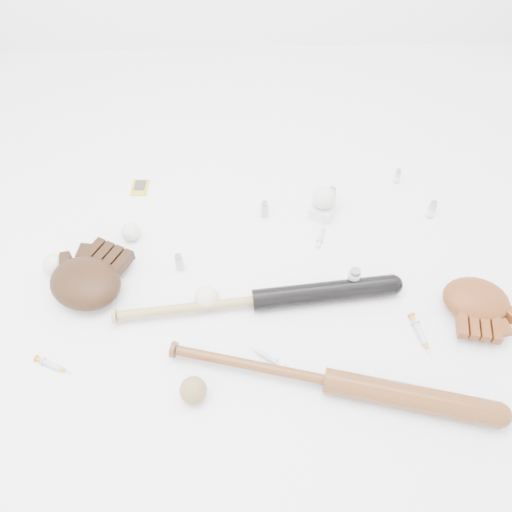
{
  "coord_description": "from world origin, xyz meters",
  "views": [
    {
      "loc": [
        -0.07,
        -0.98,
        1.32
      ],
      "look_at": [
        -0.04,
        0.05,
        0.06
      ],
      "focal_mm": 35.0,
      "sensor_mm": 36.0,
      "label": 1
    }
  ],
  "objects_px": {
    "bat_dark": "(256,300)",
    "glove_dark": "(85,283)",
    "bat_wood": "(328,381)",
    "pedestal": "(322,210)"
  },
  "relations": [
    {
      "from": "glove_dark",
      "to": "pedestal",
      "type": "height_order",
      "value": "glove_dark"
    },
    {
      "from": "bat_dark",
      "to": "glove_dark",
      "type": "distance_m",
      "value": 0.54
    },
    {
      "from": "bat_wood",
      "to": "bat_dark",
      "type": "bearing_deg",
      "value": 138.99
    },
    {
      "from": "bat_dark",
      "to": "glove_dark",
      "type": "xyz_separation_m",
      "value": [
        -0.54,
        0.07,
        0.02
      ]
    },
    {
      "from": "bat_dark",
      "to": "pedestal",
      "type": "bearing_deg",
      "value": 51.36
    },
    {
      "from": "pedestal",
      "to": "glove_dark",
      "type": "bearing_deg",
      "value": -158.11
    },
    {
      "from": "bat_dark",
      "to": "glove_dark",
      "type": "height_order",
      "value": "glove_dark"
    },
    {
      "from": "bat_wood",
      "to": "pedestal",
      "type": "xyz_separation_m",
      "value": [
        0.06,
        0.67,
        -0.01
      ]
    },
    {
      "from": "bat_wood",
      "to": "glove_dark",
      "type": "distance_m",
      "value": 0.81
    },
    {
      "from": "pedestal",
      "to": "bat_dark",
      "type": "bearing_deg",
      "value": -123.01
    }
  ]
}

